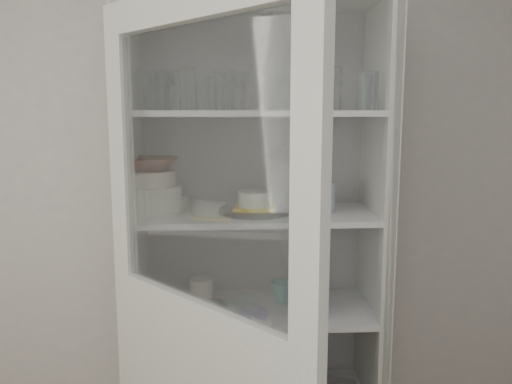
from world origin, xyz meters
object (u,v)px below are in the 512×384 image
(cupboard_door, at_px, (201,373))
(white_canister, at_px, (201,292))
(pantry_cabinet, at_px, (255,282))
(yellow_trivet, at_px, (255,207))
(plate_stack_back, at_px, (161,201))
(measuring_cups, at_px, (210,306))
(goblet_0, at_px, (166,88))
(goblet_1, at_px, (229,90))
(white_ramekin, at_px, (255,199))
(mug_blue, at_px, (306,299))
(teal_jar, at_px, (303,291))
(terracotta_bowl, at_px, (151,164))
(cream_bowl, at_px, (151,178))
(goblet_3, at_px, (315,88))
(plate_stack_front, at_px, (152,200))
(mug_white, at_px, (311,306))
(goblet_2, at_px, (297,92))
(grey_bowl_stack, at_px, (318,197))
(glass_platter, at_px, (255,211))
(mug_teal, at_px, (282,292))

(cupboard_door, xyz_separation_m, white_canister, (-0.03, 0.57, 0.05))
(pantry_cabinet, height_order, yellow_trivet, pantry_cabinet)
(plate_stack_back, relative_size, measuring_cups, 2.31)
(goblet_0, height_order, goblet_1, goblet_0)
(white_ramekin, distance_m, white_canister, 0.46)
(mug_blue, height_order, teal_jar, teal_jar)
(pantry_cabinet, height_order, goblet_0, pantry_cabinet)
(yellow_trivet, bearing_deg, terracotta_bowl, -179.71)
(pantry_cabinet, distance_m, white_canister, 0.23)
(cream_bowl, distance_m, yellow_trivet, 0.42)
(goblet_3, xyz_separation_m, white_ramekin, (-0.25, -0.16, -0.44))
(plate_stack_front, xyz_separation_m, teal_jar, (0.61, 0.05, -0.40))
(goblet_0, bearing_deg, goblet_3, 2.06)
(cupboard_door, relative_size, white_canister, 17.44)
(pantry_cabinet, bearing_deg, plate_stack_back, 174.73)
(terracotta_bowl, height_order, teal_jar, terracotta_bowl)
(white_canister, bearing_deg, cream_bowl, -163.67)
(goblet_0, xyz_separation_m, teal_jar, (0.56, -0.08, -0.84))
(pantry_cabinet, height_order, mug_blue, pantry_cabinet)
(measuring_cups, height_order, white_canister, white_canister)
(pantry_cabinet, distance_m, mug_white, 0.28)
(goblet_2, bearing_deg, cream_bowl, -167.65)
(terracotta_bowl, relative_size, mug_blue, 1.82)
(grey_bowl_stack, relative_size, mug_white, 1.59)
(plate_stack_front, xyz_separation_m, cream_bowl, (-0.00, 0.00, 0.09))
(plate_stack_front, distance_m, white_canister, 0.44)
(white_canister, bearing_deg, white_ramekin, -13.19)
(yellow_trivet, height_order, mug_blue, yellow_trivet)
(goblet_2, distance_m, measuring_cups, 0.94)
(measuring_cups, distance_m, white_canister, 0.09)
(measuring_cups, bearing_deg, cupboard_door, -90.53)
(glass_platter, bearing_deg, white_ramekin, 0.00)
(plate_stack_front, xyz_separation_m, mug_blue, (0.61, -0.02, -0.41))
(grey_bowl_stack, height_order, teal_jar, grey_bowl_stack)
(teal_jar, distance_m, white_canister, 0.43)
(white_ramekin, bearing_deg, goblet_1, 129.29)
(terracotta_bowl, distance_m, glass_platter, 0.45)
(goblet_3, distance_m, terracotta_bowl, 0.74)
(mug_teal, distance_m, teal_jar, 0.09)
(goblet_2, height_order, terracotta_bowl, goblet_2)
(goblet_0, xyz_separation_m, mug_white, (0.57, -0.22, -0.85))
(goblet_1, height_order, plate_stack_front, goblet_1)
(glass_platter, bearing_deg, terracotta_bowl, -179.71)
(cream_bowl, height_order, teal_jar, cream_bowl)
(goblet_0, relative_size, white_canister, 1.58)
(plate_stack_back, xyz_separation_m, mug_teal, (0.50, -0.06, -0.38))
(yellow_trivet, bearing_deg, cupboard_door, -109.83)
(teal_jar, bearing_deg, plate_stack_back, 172.53)
(white_ramekin, bearing_deg, pantry_cabinet, 87.29)
(mug_teal, bearing_deg, teal_jar, -18.08)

